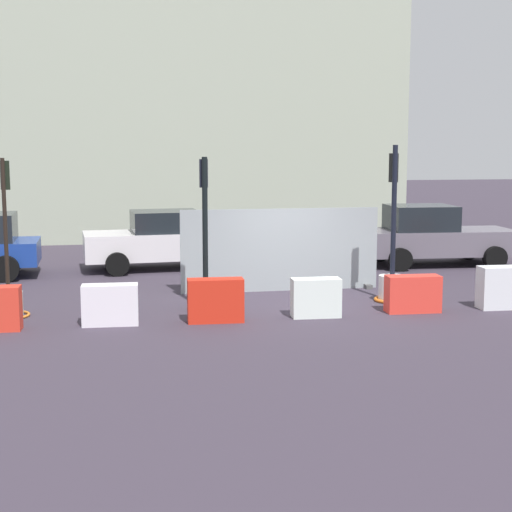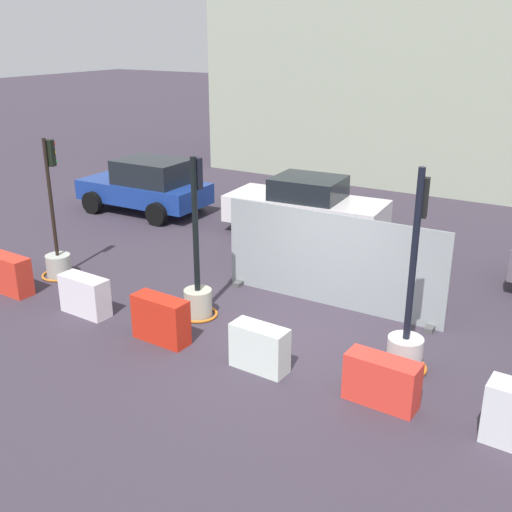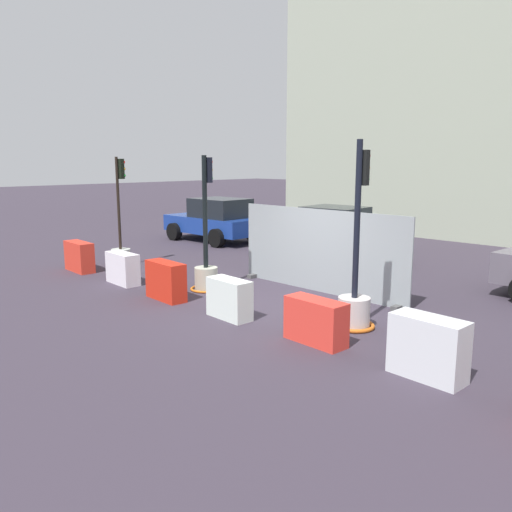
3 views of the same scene
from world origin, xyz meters
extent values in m
plane|color=#39313E|center=(0.00, 0.00, 0.00)|extent=(120.00, 120.00, 0.00)
cylinder|color=#B1B7AD|center=(-6.20, -0.01, 0.26)|extent=(0.57, 0.57, 0.52)
cylinder|color=black|center=(-6.20, -0.01, 1.89)|extent=(0.08, 0.08, 2.74)
cube|color=black|center=(-6.18, 0.11, 2.91)|extent=(0.20, 0.18, 0.59)
sphere|color=red|center=(-6.16, 0.19, 3.10)|extent=(0.11, 0.11, 0.11)
sphere|color=orange|center=(-6.16, 0.19, 2.91)|extent=(0.11, 0.11, 0.11)
sphere|color=green|center=(-6.16, 0.19, 2.71)|extent=(0.11, 0.11, 0.11)
torus|color=orange|center=(-6.20, -0.01, 0.03)|extent=(0.84, 0.84, 0.06)
cylinder|color=#B3B4A0|center=(-2.12, -0.06, 0.28)|extent=(0.57, 0.57, 0.57)
cylinder|color=black|center=(-2.12, -0.06, 1.92)|extent=(0.12, 0.12, 2.71)
cube|color=black|center=(-2.12, 0.06, 2.92)|extent=(0.18, 0.14, 0.60)
sphere|color=red|center=(-2.13, 0.15, 3.12)|extent=(0.11, 0.11, 0.11)
sphere|color=orange|center=(-2.13, 0.15, 2.92)|extent=(0.11, 0.11, 0.11)
sphere|color=green|center=(-2.13, 0.15, 2.72)|extent=(0.11, 0.11, 0.11)
torus|color=orange|center=(-2.12, -0.06, 0.03)|extent=(0.79, 0.79, 0.06)
cylinder|color=silver|center=(2.15, 0.05, 0.30)|extent=(0.61, 0.61, 0.59)
cylinder|color=black|center=(2.15, 0.05, 2.06)|extent=(0.11, 0.11, 2.93)
cube|color=black|center=(2.17, 0.18, 3.01)|extent=(0.18, 0.17, 0.64)
sphere|color=red|center=(2.18, 0.27, 3.23)|extent=(0.10, 0.10, 0.10)
sphere|color=orange|center=(2.18, 0.27, 3.01)|extent=(0.10, 0.10, 0.10)
sphere|color=green|center=(2.18, 0.27, 2.80)|extent=(0.10, 0.10, 0.10)
torus|color=orange|center=(2.15, 0.05, 0.04)|extent=(0.80, 0.80, 0.08)
cube|color=white|center=(-4.15, -1.17, 0.40)|extent=(1.11, 0.47, 0.81)
cube|color=red|center=(-2.07, -1.29, 0.44)|extent=(1.14, 0.47, 0.88)
cube|color=silver|center=(0.02, -1.22, 0.40)|extent=(1.02, 0.47, 0.81)
cube|color=red|center=(2.17, -1.14, 0.39)|extent=(1.17, 0.49, 0.78)
cube|color=silver|center=(4.25, -1.15, 0.46)|extent=(1.12, 0.53, 0.92)
cube|color=silver|center=(-2.61, 5.77, 0.70)|extent=(4.56, 2.05, 0.75)
cube|color=black|center=(-2.54, 5.77, 1.37)|extent=(1.96, 1.67, 0.60)
cylinder|color=black|center=(-3.93, 4.74, 0.32)|extent=(0.66, 0.32, 0.64)
cylinder|color=black|center=(-4.05, 6.62, 0.32)|extent=(0.66, 0.32, 0.64)
cylinder|color=black|center=(-1.17, 4.92, 0.32)|extent=(0.66, 0.32, 0.64)
cylinder|color=black|center=(-1.29, 6.80, 0.32)|extent=(0.66, 0.32, 0.64)
cylinder|color=black|center=(-6.78, 4.31, 0.35)|extent=(0.70, 0.29, 0.69)
cylinder|color=black|center=(-6.81, 6.26, 0.35)|extent=(0.70, 0.29, 0.69)
cube|color=slate|center=(5.37, 5.00, 0.69)|extent=(4.63, 2.10, 0.72)
cube|color=black|center=(4.88, 5.03, 1.41)|extent=(1.95, 1.73, 0.72)
cylinder|color=black|center=(6.83, 5.90, 0.33)|extent=(0.67, 0.32, 0.66)
cylinder|color=black|center=(6.72, 3.94, 0.33)|extent=(0.67, 0.32, 0.66)
cylinder|color=black|center=(4.02, 6.06, 0.33)|extent=(0.67, 0.32, 0.66)
cylinder|color=black|center=(3.92, 4.10, 0.33)|extent=(0.67, 0.32, 0.66)
cube|color=#A4AD96|center=(-1.48, 15.12, 8.18)|extent=(17.22, 6.57, 16.36)
cube|color=#919A9E|center=(-0.05, 1.79, 1.00)|extent=(4.87, 0.04, 2.01)
cube|color=#4C4C4C|center=(-2.24, 1.79, 0.05)|extent=(0.16, 0.50, 0.10)
cube|color=#4C4C4C|center=(2.14, 1.79, 0.05)|extent=(0.16, 0.50, 0.10)
camera|label=1|loc=(-4.14, -16.46, 3.50)|focal=54.70mm
camera|label=2|loc=(4.72, -9.20, 5.51)|focal=43.13mm
camera|label=3|loc=(7.51, -7.97, 3.13)|focal=36.20mm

